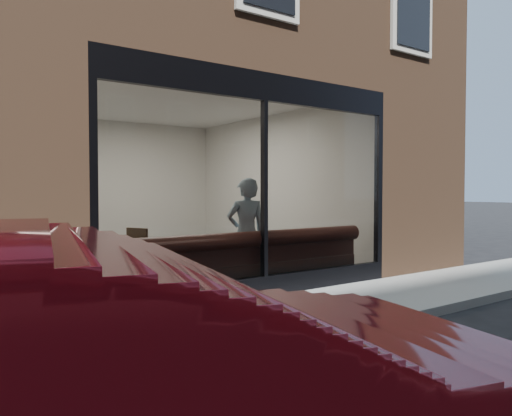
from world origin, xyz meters
TOP-DOWN VIEW (x-y plane):
  - ground at (0.00, 0.00)m, footprint 120.00×120.00m
  - sidewalk_near at (0.00, 1.00)m, footprint 40.00×2.00m
  - kerb_near at (0.00, -0.05)m, footprint 40.00×0.10m
  - host_building_pier_right at (3.75, 8.00)m, footprint 2.50×12.00m
  - host_building_backfill at (0.00, 11.00)m, footprint 5.00×6.00m
  - cafe_floor at (0.00, 5.00)m, footprint 6.00×6.00m
  - cafe_ceiling at (0.00, 5.00)m, footprint 6.00×6.00m
  - cafe_wall_back at (0.00, 7.99)m, footprint 5.00×0.00m
  - cafe_wall_left at (-2.49, 5.00)m, footprint 0.00×6.00m
  - cafe_wall_right at (2.49, 5.00)m, footprint 0.00×6.00m
  - storefront_kick at (0.00, 2.05)m, footprint 5.00×0.10m
  - storefront_header at (0.00, 2.05)m, footprint 5.00×0.10m
  - storefront_mullion at (0.00, 2.05)m, footprint 0.06×0.10m
  - storefront_glass at (0.00, 2.02)m, footprint 4.80×0.00m
  - banquette at (0.00, 2.45)m, footprint 4.00×0.55m
  - person at (0.10, 2.65)m, footprint 0.71×0.55m
  - cafe_table_left at (-1.35, 3.74)m, footprint 0.64×0.64m
  - cafe_table_right at (0.81, 3.46)m, footprint 0.66×0.66m
  - cafe_chair_left at (-1.44, 3.55)m, footprint 0.54×0.54m
  - cafe_chair_right at (0.64, 3.79)m, footprint 0.58×0.58m
  - wall_poster at (-2.45, 3.83)m, footprint 0.02×0.67m

SIDE VIEW (x-z plane):
  - ground at x=0.00m, z-range 0.00..0.00m
  - sidewalk_near at x=0.00m, z-range 0.00..0.01m
  - cafe_floor at x=0.00m, z-range 0.02..0.02m
  - kerb_near at x=0.00m, z-range 0.00..0.12m
  - storefront_kick at x=0.00m, z-range 0.00..0.30m
  - banquette at x=0.00m, z-range 0.00..0.45m
  - cafe_chair_left at x=-1.44m, z-range 0.22..0.26m
  - cafe_chair_right at x=0.64m, z-range 0.22..0.26m
  - cafe_table_left at x=-1.35m, z-range 0.72..0.76m
  - cafe_table_right at x=0.81m, z-range 0.72..0.76m
  - person at x=0.10m, z-range 0.00..1.72m
  - storefront_mullion at x=0.00m, z-range 0.30..2.80m
  - storefront_glass at x=0.00m, z-range -0.85..3.95m
  - cafe_wall_back at x=0.00m, z-range -0.90..4.10m
  - cafe_wall_left at x=-2.49m, z-range -1.40..4.60m
  - cafe_wall_right at x=2.49m, z-range -1.40..4.60m
  - host_building_pier_right at x=3.75m, z-range 0.00..3.20m
  - host_building_backfill at x=0.00m, z-range 0.00..3.20m
  - wall_poster at x=-2.45m, z-range 1.16..2.05m
  - storefront_header at x=0.00m, z-range 2.80..3.20m
  - cafe_ceiling at x=0.00m, z-range 3.19..3.19m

